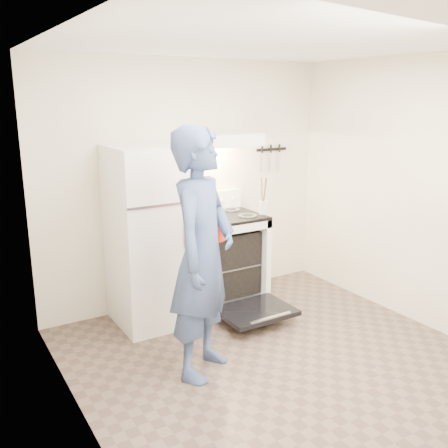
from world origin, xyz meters
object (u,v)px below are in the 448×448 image
Objects in this scene: refrigerator at (151,237)px; person at (203,255)px; dutch_oven at (207,230)px; stove_body at (223,261)px; tea_kettle at (208,202)px.

person is at bearing -91.30° from refrigerator.
dutch_oven is at bearing 16.11° from person.
person is (-0.83, -1.08, 0.51)m from stove_body.
person is at bearing -121.13° from tea_kettle.
refrigerator is at bearing -170.52° from tea_kettle.
tea_kettle is at bearing 20.83° from person.
dutch_oven is at bearing -119.72° from tea_kettle.
refrigerator reaches higher than tea_kettle.
person reaches higher than tea_kettle.
refrigerator is 1.06m from person.
refrigerator is 0.85m from dutch_oven.
dutch_oven reaches higher than stove_body.
refrigerator is 0.90m from stove_body.
dutch_oven is (-0.52, -0.91, -0.01)m from tea_kettle.
refrigerator is at bearing 101.27° from dutch_oven.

